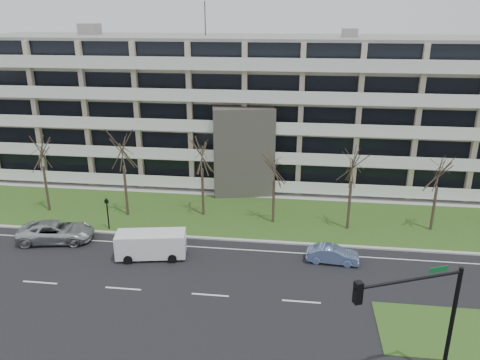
# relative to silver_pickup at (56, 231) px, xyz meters

# --- Properties ---
(ground) EXTENTS (160.00, 160.00, 0.00)m
(ground) POSITION_rel_silver_pickup_xyz_m (13.88, -6.12, -0.83)
(ground) COLOR black
(ground) RESTS_ON ground
(grass_verge) EXTENTS (90.00, 10.00, 0.06)m
(grass_verge) POSITION_rel_silver_pickup_xyz_m (13.88, 6.88, -0.80)
(grass_verge) COLOR #284E1A
(grass_verge) RESTS_ON ground
(curb) EXTENTS (90.00, 0.35, 0.12)m
(curb) POSITION_rel_silver_pickup_xyz_m (13.88, 1.88, -0.77)
(curb) COLOR #B2B2AD
(curb) RESTS_ON ground
(sidewalk) EXTENTS (90.00, 2.00, 0.08)m
(sidewalk) POSITION_rel_silver_pickup_xyz_m (13.88, 12.38, -0.79)
(sidewalk) COLOR #B2B2AD
(sidewalk) RESTS_ON ground
(grass_median) EXTENTS (7.00, 5.00, 0.06)m
(grass_median) POSITION_rel_silver_pickup_xyz_m (27.88, -8.12, -0.80)
(grass_median) COLOR #284E1A
(grass_median) RESTS_ON ground
(lane_edge_line) EXTENTS (90.00, 0.12, 0.01)m
(lane_edge_line) POSITION_rel_silver_pickup_xyz_m (13.88, 0.38, -0.83)
(lane_edge_line) COLOR white
(lane_edge_line) RESTS_ON ground
(apartment_building) EXTENTS (60.50, 15.10, 18.75)m
(apartment_building) POSITION_rel_silver_pickup_xyz_m (13.88, 19.20, 6.78)
(apartment_building) COLOR #C2B497
(apartment_building) RESTS_ON ground
(silver_pickup) EXTENTS (6.36, 3.72, 1.66)m
(silver_pickup) POSITION_rel_silver_pickup_xyz_m (0.00, 0.00, 0.00)
(silver_pickup) COLOR #BABEC2
(silver_pickup) RESTS_ON ground
(blue_sedan) EXTENTS (3.96, 1.62, 1.28)m
(blue_sedan) POSITION_rel_silver_pickup_xyz_m (22.15, -0.68, -0.19)
(blue_sedan) COLOR #7C98D7
(blue_sedan) RESTS_ON ground
(white_van) EXTENTS (5.47, 2.83, 2.02)m
(white_van) POSITION_rel_silver_pickup_xyz_m (8.57, -1.62, 0.38)
(white_van) COLOR white
(white_van) RESTS_ON ground
(traffic_signal) EXTENTS (5.35, 2.47, 6.65)m
(traffic_signal) POSITION_rel_silver_pickup_xyz_m (25.34, -12.62, 3.47)
(traffic_signal) COLOR black
(traffic_signal) RESTS_ON ground
(pedestrian_signal) EXTENTS (0.31, 0.26, 2.87)m
(pedestrian_signal) POSITION_rel_silver_pickup_xyz_m (3.38, 2.60, 1.00)
(pedestrian_signal) COLOR black
(pedestrian_signal) RESTS_ON ground
(tree_1) EXTENTS (3.91, 3.91, 7.81)m
(tree_1) POSITION_rel_silver_pickup_xyz_m (-3.76, 5.73, 5.24)
(tree_1) COLOR #382B21
(tree_1) RESTS_ON ground
(tree_2) EXTENTS (4.28, 4.28, 8.55)m
(tree_2) POSITION_rel_silver_pickup_xyz_m (3.94, 5.64, 5.82)
(tree_2) COLOR #382B21
(tree_2) RESTS_ON ground
(tree_3) EXTENTS (4.00, 4.00, 7.99)m
(tree_3) POSITION_rel_silver_pickup_xyz_m (10.83, 6.65, 5.38)
(tree_3) COLOR #382B21
(tree_3) RESTS_ON ground
(tree_4) EXTENTS (3.51, 3.51, 7.02)m
(tree_4) POSITION_rel_silver_pickup_xyz_m (17.32, 5.79, 4.62)
(tree_4) COLOR #382B21
(tree_4) RESTS_ON ground
(tree_5) EXTENTS (3.93, 3.93, 7.85)m
(tree_5) POSITION_rel_silver_pickup_xyz_m (23.78, 5.27, 5.28)
(tree_5) COLOR #382B21
(tree_5) RESTS_ON ground
(tree_6) EXTENTS (3.54, 3.54, 7.08)m
(tree_6) POSITION_rel_silver_pickup_xyz_m (30.88, 5.97, 4.67)
(tree_6) COLOR #382B21
(tree_6) RESTS_ON ground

